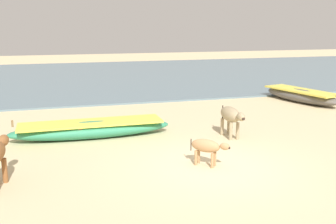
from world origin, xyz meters
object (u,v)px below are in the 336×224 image
at_px(fishing_boat_2, 92,129).
at_px(cow_adult_dun, 231,116).
at_px(fishing_boat_1, 301,95).
at_px(calf_far_tan, 207,147).

distance_m(fishing_boat_2, cow_adult_dun, 4.36).
bearing_deg(fishing_boat_2, fishing_boat_1, -161.91).
height_order(fishing_boat_1, fishing_boat_2, fishing_boat_1).
relative_size(fishing_boat_2, cow_adult_dun, 3.33).
relative_size(cow_adult_dun, calf_far_tan, 1.72).
height_order(fishing_boat_2, calf_far_tan, fishing_boat_2).
relative_size(fishing_boat_2, calf_far_tan, 5.72).
relative_size(fishing_boat_1, calf_far_tan, 4.85).
bearing_deg(fishing_boat_1, cow_adult_dun, -64.71).
relative_size(fishing_boat_1, cow_adult_dun, 2.83).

